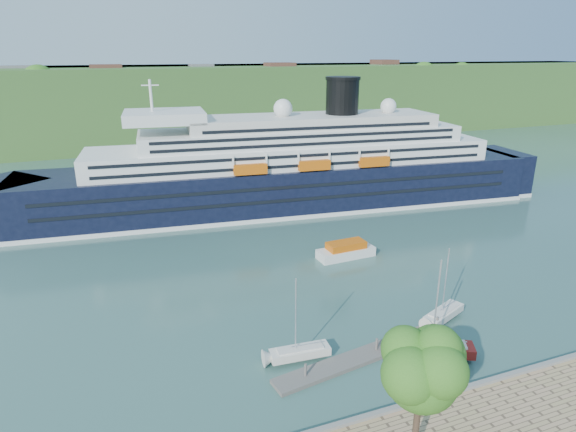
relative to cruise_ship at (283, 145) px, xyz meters
The scene contains 10 objects.
ground 58.21m from the cruise_ship, 98.19° to the right, with size 400.00×400.00×0.00m, color #2E524D.
far_hillside 89.03m from the cruise_ship, 95.23° to the left, with size 400.00×50.00×24.00m, color #2F5622.
quay_coping 58.18m from the cruise_ship, 98.16° to the right, with size 220.00×0.50×0.30m, color slate.
cruise_ship is the anchor object (origin of this frame).
promenade_tree 62.55m from the cruise_ship, 101.68° to the right, with size 6.86×6.86×11.37m, color #275A17, non-canonical shape.
floating_pontoon 50.67m from the cruise_ship, 101.58° to the right, with size 18.75×2.29×0.42m, color slate, non-canonical shape.
sailboat_white_near 49.38m from the cruise_ship, 108.44° to the right, with size 6.57×1.83×8.49m, color silver, non-canonical shape.
sailboat_red 51.20m from the cruise_ship, 92.92° to the right, with size 7.74×2.15×10.00m, color maroon, non-canonical shape.
sailboat_white_far 45.98m from the cruise_ship, 86.93° to the right, with size 6.60×1.83×8.53m, color silver, non-canonical shape.
tender_launch 27.82m from the cruise_ship, 89.25° to the right, with size 8.66×2.96×2.39m, color #C9570B, non-canonical shape.
Camera 1 is at (-22.69, -26.94, 28.71)m, focal length 30.00 mm.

